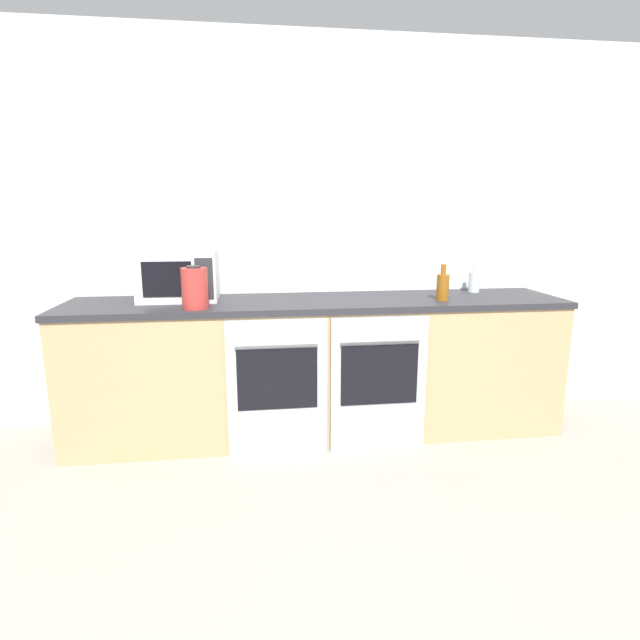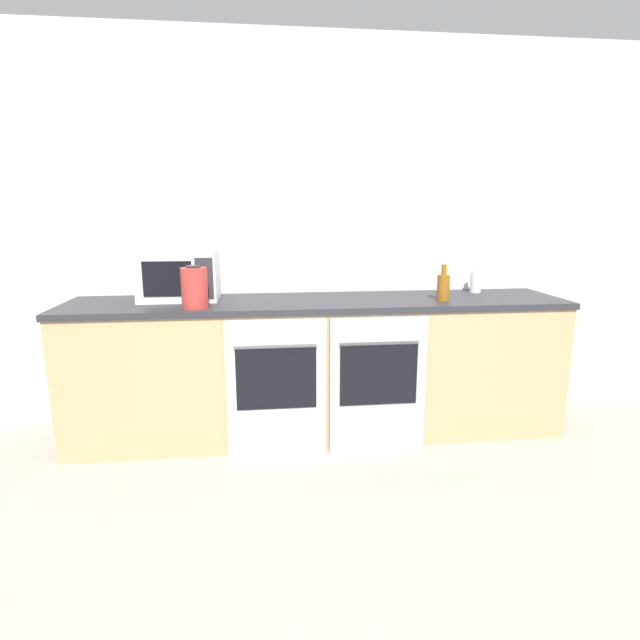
{
  "view_description": "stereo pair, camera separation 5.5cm",
  "coord_description": "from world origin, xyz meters",
  "px_view_note": "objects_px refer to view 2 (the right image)",
  "views": [
    {
      "loc": [
        -0.4,
        -1.46,
        1.45
      ],
      "look_at": [
        0.01,
        1.69,
        0.76
      ],
      "focal_mm": 28.0,
      "sensor_mm": 36.0,
      "label": 1
    },
    {
      "loc": [
        -0.35,
        -1.47,
        1.45
      ],
      "look_at": [
        0.01,
        1.69,
        0.76
      ],
      "focal_mm": 28.0,
      "sensor_mm": 36.0,
      "label": 2
    }
  ],
  "objects_px": {
    "oven_left": "(277,388)",
    "bottle_clear": "(476,281)",
    "oven_right": "(378,384)",
    "kettle": "(194,288)",
    "microwave": "(179,275)",
    "bottle_amber": "(443,286)"
  },
  "relations": [
    {
      "from": "oven_right",
      "to": "oven_left",
      "type": "bearing_deg",
      "value": 180.0
    },
    {
      "from": "microwave",
      "to": "oven_right",
      "type": "bearing_deg",
      "value": -19.87
    },
    {
      "from": "oven_right",
      "to": "kettle",
      "type": "height_order",
      "value": "kettle"
    },
    {
      "from": "bottle_amber",
      "to": "kettle",
      "type": "distance_m",
      "value": 1.54
    },
    {
      "from": "oven_right",
      "to": "kettle",
      "type": "xyz_separation_m",
      "value": [
        -1.08,
        0.13,
        0.59
      ]
    },
    {
      "from": "oven_right",
      "to": "kettle",
      "type": "distance_m",
      "value": 1.24
    },
    {
      "from": "oven_right",
      "to": "bottle_amber",
      "type": "bearing_deg",
      "value": 24.47
    },
    {
      "from": "bottle_clear",
      "to": "microwave",
      "type": "bearing_deg",
      "value": -178.24
    },
    {
      "from": "oven_right",
      "to": "bottle_amber",
      "type": "relative_size",
      "value": 3.67
    },
    {
      "from": "microwave",
      "to": "bottle_clear",
      "type": "xyz_separation_m",
      "value": [
        2.01,
        0.06,
        -0.08
      ]
    },
    {
      "from": "oven_left",
      "to": "bottle_clear",
      "type": "height_order",
      "value": "bottle_clear"
    },
    {
      "from": "microwave",
      "to": "kettle",
      "type": "height_order",
      "value": "microwave"
    },
    {
      "from": "bottle_amber",
      "to": "bottle_clear",
      "type": "bearing_deg",
      "value": 40.29
    },
    {
      "from": "oven_right",
      "to": "microwave",
      "type": "xyz_separation_m",
      "value": [
        -1.21,
        0.44,
        0.63
      ]
    },
    {
      "from": "oven_left",
      "to": "bottle_amber",
      "type": "xyz_separation_m",
      "value": [
        1.07,
        0.21,
        0.56
      ]
    },
    {
      "from": "oven_left",
      "to": "bottle_clear",
      "type": "xyz_separation_m",
      "value": [
        1.42,
        0.5,
        0.55
      ]
    },
    {
      "from": "microwave",
      "to": "kettle",
      "type": "distance_m",
      "value": 0.34
    },
    {
      "from": "oven_right",
      "to": "bottle_clear",
      "type": "relative_size",
      "value": 4.26
    },
    {
      "from": "microwave",
      "to": "bottle_amber",
      "type": "bearing_deg",
      "value": -7.84
    },
    {
      "from": "oven_right",
      "to": "kettle",
      "type": "relative_size",
      "value": 3.38
    },
    {
      "from": "oven_left",
      "to": "bottle_clear",
      "type": "distance_m",
      "value": 1.6
    },
    {
      "from": "oven_right",
      "to": "microwave",
      "type": "distance_m",
      "value": 1.43
    }
  ]
}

